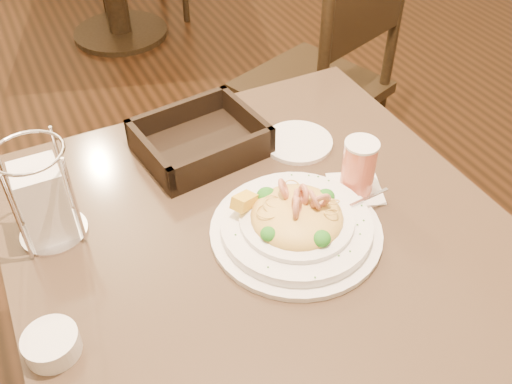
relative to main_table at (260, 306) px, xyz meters
name	(u,v)px	position (x,y,z in m)	size (l,w,h in m)	color
main_table	(260,306)	(0.00, 0.00, 0.00)	(0.90, 0.90, 0.74)	black
dining_chair_near	(323,82)	(0.60, 0.73, -0.01)	(0.54, 0.54, 0.93)	black
pasta_bowl	(296,222)	(0.05, -0.04, 0.26)	(0.35, 0.32, 0.10)	white
drink_glass	(359,167)	(0.22, 0.02, 0.29)	(0.13, 0.13, 0.12)	white
bread_basket	(200,142)	(-0.01, 0.27, 0.26)	(0.28, 0.24, 0.07)	black
napkin_caddy	(43,200)	(-0.35, 0.16, 0.32)	(0.12, 0.12, 0.20)	silver
side_plate	(298,142)	(0.19, 0.20, 0.24)	(0.15, 0.15, 0.01)	white
butter_ramekin	(52,344)	(-0.40, -0.09, 0.25)	(0.09, 0.09, 0.04)	white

